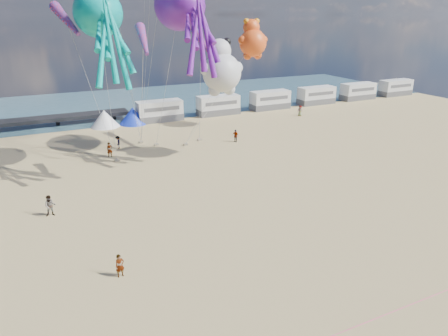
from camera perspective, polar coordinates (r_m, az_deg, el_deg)
ground at (r=24.41m, az=4.87°, el=-16.37°), size 120.00×120.00×0.00m
water at (r=73.83m, az=-16.98°, el=8.61°), size 120.00×120.00×0.00m
motorhome_0 at (r=60.34m, az=-9.17°, el=8.06°), size 6.60×2.50×3.00m
motorhome_1 at (r=63.52m, az=-0.84°, el=8.98°), size 6.60×2.50×3.00m
motorhome_2 at (r=67.89m, az=6.59°, el=9.63°), size 6.60×2.50×3.00m
motorhome_3 at (r=73.24m, az=13.05°, el=10.07°), size 6.60×2.50×3.00m
motorhome_4 at (r=79.37m, az=18.59°, el=10.34°), size 6.60×2.50×3.00m
motorhome_5 at (r=86.11m, az=23.31°, el=10.50°), size 6.60×2.50×3.00m
tent_white at (r=58.80m, az=-16.69°, el=6.80°), size 4.00×4.00×2.40m
tent_blue at (r=59.48m, az=-12.88°, el=7.32°), size 4.00×4.00×2.40m
standing_person at (r=25.40m, az=-14.66°, el=-13.34°), size 0.59×0.42×1.49m
beachgoer_0 at (r=63.82m, az=10.81°, el=8.03°), size 0.63×0.71×1.62m
beachgoer_1 at (r=34.09m, az=-23.58°, el=-4.97°), size 0.90×0.65×1.73m
beachgoer_2 at (r=48.67m, az=-14.90°, el=3.57°), size 0.78×0.88×1.52m
beachgoer_3 at (r=49.59m, az=1.64°, el=4.63°), size 1.02×1.16×1.56m
beachgoer_5 at (r=45.92m, az=-16.02°, el=2.52°), size 1.58×0.55×1.68m
sandbag_a at (r=44.54m, az=-15.03°, el=1.05°), size 0.50×0.35×0.22m
sandbag_b at (r=49.01m, az=-9.65°, el=3.31°), size 0.50×0.35×0.22m
sandbag_c at (r=48.60m, az=-5.50°, el=3.37°), size 0.50×0.35×0.22m
sandbag_d at (r=50.33m, az=-3.53°, el=4.05°), size 0.50×0.35×0.22m
sandbag_e at (r=50.32m, az=-11.77°, el=3.63°), size 0.50×0.35×0.22m
kite_octopus_teal at (r=41.54m, az=-17.59°, el=20.36°), size 5.22×9.98×10.92m
kite_octopus_purple at (r=45.19m, az=-6.41°, el=22.02°), size 4.37×10.15×11.59m
kite_panda at (r=42.64m, az=-0.32°, el=13.44°), size 5.86×5.65×6.89m
kite_teddy_orange at (r=54.76m, az=4.14°, el=17.38°), size 4.54×4.30×6.09m
windsock_left at (r=43.57m, az=-21.65°, el=19.11°), size 2.44×7.16×7.08m
windsock_mid at (r=47.33m, az=-3.33°, el=17.84°), size 1.11×6.72×6.70m
windsock_right at (r=36.63m, az=-11.46°, el=17.50°), size 1.45×4.38×4.30m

